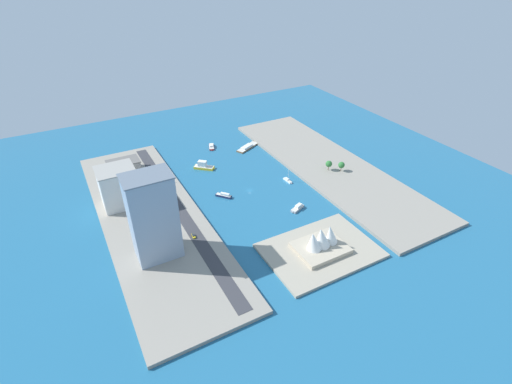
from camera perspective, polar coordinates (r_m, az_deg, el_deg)
The scene contains 20 objects.
ground_plane at distance 318.54m, azimuth -0.97°, elevation 0.24°, with size 440.00×440.00×0.00m, color #23668E.
quay_west at distance 358.92m, azimuth 10.96°, elevation 3.84°, with size 70.00×240.00×2.62m, color gray.
quay_east at distance 295.35m, azimuth -15.52°, elevation -3.72°, with size 70.00×240.00×2.62m, color gray.
peninsula_point at distance 259.72m, azimuth 9.64°, elevation -8.70°, with size 74.30×52.92×2.00m, color #A89E89.
road_strip at distance 298.22m, azimuth -11.65°, elevation -2.40°, with size 9.18×228.00×0.15m, color #38383D.
sailboat_small_white at distance 331.98m, azimuth 4.80°, elevation 1.78°, with size 3.32×11.33×13.14m.
yacht_sleek_gray at distance 296.35m, azimuth 6.29°, elevation -2.40°, with size 13.99×8.94×3.86m.
patrol_launch_navy at distance 310.40m, azimuth -4.90°, elevation -0.52°, with size 11.65×13.05×3.82m.
ferry_yellow_fast at distance 353.28m, azimuth -7.91°, elevation 3.91°, with size 18.17×16.95×7.62m.
barge_flat_brown at distance 389.34m, azimuth -1.29°, elevation 6.81°, with size 28.81×19.44×3.03m.
tugboat_red at distance 392.41m, azimuth -6.72°, elevation 6.82°, with size 9.32×15.05×3.30m.
hotel_broad_white at distance 307.89m, azimuth -20.06°, elevation 0.78°, with size 27.88×25.13×31.04m.
tower_tall_glass at distance 240.92m, azimuth -15.26°, elevation -3.72°, with size 28.94×20.43×59.37m.
carpark_squat_concrete at distance 357.72m, azimuth -19.31°, elevation 3.66°, with size 27.84×18.16×11.05m.
taxi_yellow_cab at distance 267.47m, azimuth -9.42°, elevation -6.54°, with size 2.06×4.96×1.61m.
van_white at distance 338.82m, azimuth -14.83°, elevation 1.90°, with size 2.00×4.85×1.63m.
pickup_red at distance 323.07m, azimuth -12.91°, elevation 0.56°, with size 1.90×5.01×1.42m.
traffic_light_waterfront at distance 331.31m, azimuth -13.15°, elevation 2.10°, with size 0.36×0.36×6.50m.
opera_landmark at distance 254.72m, azimuth 9.76°, elevation -7.43°, with size 33.46×27.10×18.71m.
park_tree_cluster at distance 347.14m, azimuth 11.84°, elevation 4.09°, with size 14.71×12.59×9.18m.
Camera 1 is at (124.24, 238.70, 170.46)m, focal length 26.51 mm.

